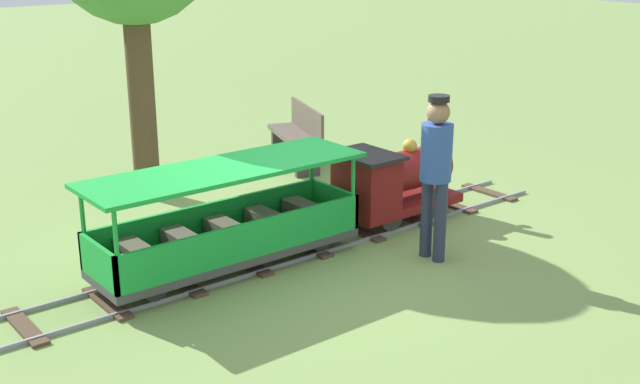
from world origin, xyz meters
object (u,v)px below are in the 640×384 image
Objects in this scene: locomotive at (392,180)px; park_bench at (298,136)px; passenger_car at (228,228)px; conductor_person at (436,165)px.

park_bench is at bearing 166.99° from locomotive.
passenger_car reaches higher than park_bench.
locomotive is at bearing -13.01° from park_bench.
locomotive is 2.10m from passenger_car.
passenger_car is (0.00, -2.10, -0.06)m from locomotive.
passenger_car is 1.67× the size of conductor_person.
park_bench is at bearing 164.52° from conductor_person.
locomotive reaches higher than park_bench.
locomotive is 1.06× the size of park_bench.
conductor_person is at bearing -15.48° from park_bench.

